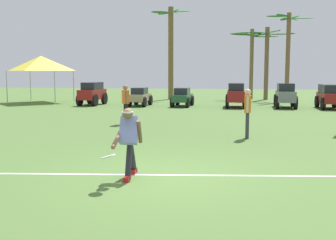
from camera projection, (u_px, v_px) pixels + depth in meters
The scene contains 17 objects.
ground_plane at pixel (162, 176), 8.58m from camera, with size 80.00×80.00×0.00m, color #4B6C31.
field_line_paint at pixel (162, 175), 8.63m from camera, with size 21.83×0.09×0.01m, color white.
frisbee_thrower at pixel (129, 139), 8.27m from camera, with size 0.46×1.11×1.41m.
frisbee_in_flight at pixel (108, 157), 7.51m from camera, with size 0.32×0.33×0.10m.
teammate_midfield at pixel (126, 101), 16.68m from camera, with size 0.35×0.45×1.56m.
teammate_deep at pixel (248, 109), 13.17m from camera, with size 0.22×0.50×1.56m.
parked_car_slot_a at pixel (92, 93), 25.88m from camera, with size 1.32×2.41×1.40m.
parked_car_slot_b at pixel (140, 96), 25.26m from camera, with size 1.17×2.24×1.10m.
parked_car_slot_c at pixel (182, 97), 24.93m from camera, with size 1.23×2.26×1.10m.
parked_car_slot_d at pixel (236, 94), 24.29m from camera, with size 1.17×2.35×1.40m.
parked_car_slot_e at pixel (285, 95), 24.00m from camera, with size 1.24×2.38×1.40m.
parked_car_slot_f at pixel (329, 96), 23.44m from camera, with size 1.16×2.41×1.34m.
palm_tree_far_left at pixel (171, 48), 30.67m from camera, with size 2.79×2.81×6.68m.
palm_tree_left_of_centre at pixel (252, 55), 31.04m from camera, with size 3.63×3.32×5.14m.
palm_tree_right_of_centre at pixel (267, 56), 30.40m from camera, with size 3.55×3.35×5.21m.
palm_tree_far_right at pixel (288, 47), 29.25m from camera, with size 3.29×3.27×6.07m.
event_tent at pixel (41, 63), 27.79m from camera, with size 3.36×3.36×3.07m.
Camera 1 is at (1.35, -8.28, 2.14)m, focal length 45.00 mm.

